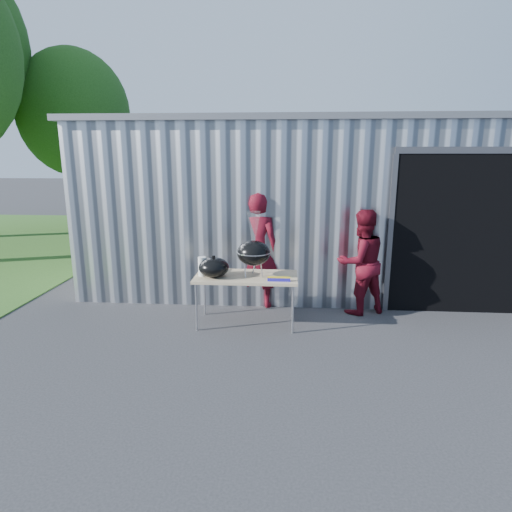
# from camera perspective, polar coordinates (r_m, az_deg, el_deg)

# --- Properties ---
(ground) EXTENTS (80.00, 80.00, 0.00)m
(ground) POSITION_cam_1_polar(r_m,az_deg,el_deg) (5.67, -0.63, -12.63)
(ground) COLOR #2C2C2E
(building) EXTENTS (8.20, 6.20, 3.10)m
(building) POSITION_cam_1_polar(r_m,az_deg,el_deg) (9.72, 7.06, 7.69)
(building) COLOR silver
(building) RESTS_ON ground
(tree_far) EXTENTS (3.50, 3.50, 5.80)m
(tree_far) POSITION_cam_1_polar(r_m,az_deg,el_deg) (15.74, -23.05, 17.05)
(tree_far) COLOR #442D19
(tree_far) RESTS_ON ground
(folding_table) EXTENTS (1.50, 0.75, 0.75)m
(folding_table) POSITION_cam_1_polar(r_m,az_deg,el_deg) (6.31, -1.32, -2.98)
(folding_table) COLOR tan
(folding_table) RESTS_ON ground
(kettle_grill) EXTENTS (0.49, 0.49, 0.95)m
(kettle_grill) POSITION_cam_1_polar(r_m,az_deg,el_deg) (6.17, -0.32, 0.99)
(kettle_grill) COLOR black
(kettle_grill) RESTS_ON folding_table
(grill_lid) EXTENTS (0.44, 0.44, 0.32)m
(grill_lid) POSITION_cam_1_polar(r_m,az_deg,el_deg) (6.22, -5.65, -1.51)
(grill_lid) COLOR black
(grill_lid) RESTS_ON folding_table
(paper_towels) EXTENTS (0.12, 0.12, 0.28)m
(paper_towels) POSITION_cam_1_polar(r_m,az_deg,el_deg) (6.31, -7.18, -1.39)
(paper_towels) COLOR white
(paper_towels) RESTS_ON folding_table
(white_tub) EXTENTS (0.20, 0.15, 0.10)m
(white_tub) POSITION_cam_1_polar(r_m,az_deg,el_deg) (6.56, -5.94, -1.59)
(white_tub) COLOR white
(white_tub) RESTS_ON folding_table
(foil_box) EXTENTS (0.32, 0.05, 0.06)m
(foil_box) POSITION_cam_1_polar(r_m,az_deg,el_deg) (6.02, 3.07, -3.08)
(foil_box) COLOR #2119A7
(foil_box) RESTS_ON folding_table
(person_cook) EXTENTS (0.81, 0.66, 1.90)m
(person_cook) POSITION_cam_1_polar(r_m,az_deg,el_deg) (7.05, 0.34, 0.79)
(person_cook) COLOR #560B18
(person_cook) RESTS_ON ground
(person_bystander) EXTENTS (0.99, 0.90, 1.67)m
(person_bystander) POSITION_cam_1_polar(r_m,az_deg,el_deg) (6.94, 13.82, -0.80)
(person_bystander) COLOR #560B18
(person_bystander) RESTS_ON ground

